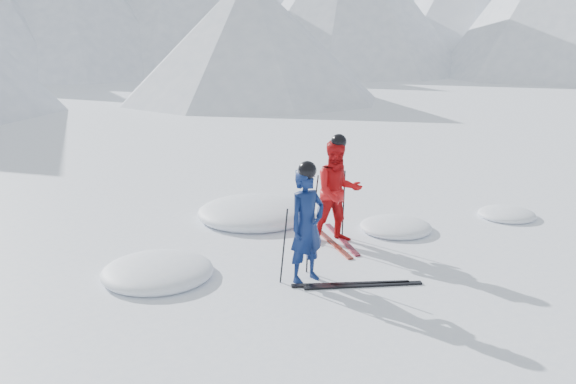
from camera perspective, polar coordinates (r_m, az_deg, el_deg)
ground at (r=10.50m, az=8.82°, el=-4.86°), size 160.00×160.00×0.00m
skier_blue at (r=8.65m, az=1.77°, el=-3.18°), size 0.61×0.40×1.66m
skier_red at (r=10.30m, az=4.67°, el=0.00°), size 1.05×0.96×1.76m
pole_blue_left at (r=8.66m, az=-0.39°, el=-5.08°), size 0.11×0.08×1.10m
pole_blue_right at (r=9.07m, az=1.89°, el=-4.16°), size 0.11×0.07×1.10m
pole_red_left at (r=10.35m, az=2.48°, el=-1.57°), size 0.12×0.09×1.17m
pole_red_right at (r=10.68m, az=5.22°, el=-1.10°), size 0.12×0.08×1.17m
ski_worn_left at (r=10.47m, az=4.10°, el=-4.68°), size 0.75×1.60×0.03m
ski_worn_right at (r=10.63m, az=5.04°, el=-4.40°), size 0.85×1.56×0.03m
ski_loose_a at (r=8.81m, az=5.89°, el=-8.56°), size 1.44×1.05×0.03m
ski_loose_b at (r=8.78m, az=7.06°, el=-8.67°), size 1.47×1.01×0.03m
snow_lumps at (r=11.09m, az=-1.56°, el=-3.61°), size 8.04×4.77×0.49m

